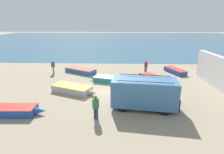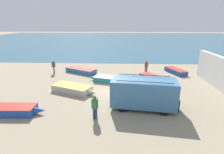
{
  "view_description": "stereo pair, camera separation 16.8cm",
  "coord_description": "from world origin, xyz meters",
  "px_view_note": "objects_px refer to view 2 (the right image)",
  "views": [
    {
      "loc": [
        0.73,
        -15.75,
        6.59
      ],
      "look_at": [
        0.15,
        1.72,
        1.0
      ],
      "focal_mm": 28.0,
      "sensor_mm": 36.0,
      "label": 1
    },
    {
      "loc": [
        0.9,
        -15.74,
        6.59
      ],
      "look_at": [
        0.15,
        1.72,
        1.0
      ],
      "focal_mm": 28.0,
      "sensor_mm": 36.0,
      "label": 2
    }
  ],
  "objects_px": {
    "fishing_rowboat_0": "(155,79)",
    "fisherman_1": "(95,105)",
    "fishing_rowboat_4": "(13,110)",
    "parked_van": "(144,93)",
    "fisherman_0": "(54,65)",
    "fishing_rowboat_1": "(175,71)",
    "fisherman_2": "(133,80)",
    "fishing_rowboat_2": "(109,79)",
    "fishing_rowboat_5": "(80,70)",
    "fishing_rowboat_3": "(73,89)",
    "fisherman_3": "(146,66)"
  },
  "relations": [
    {
      "from": "fishing_rowboat_0",
      "to": "fisherman_2",
      "type": "distance_m",
      "value": 3.67
    },
    {
      "from": "fisherman_1",
      "to": "parked_van",
      "type": "bearing_deg",
      "value": 134.04
    },
    {
      "from": "fisherman_2",
      "to": "fisherman_0",
      "type": "bearing_deg",
      "value": -150.91
    },
    {
      "from": "parked_van",
      "to": "fishing_rowboat_2",
      "type": "xyz_separation_m",
      "value": [
        -3.11,
        6.1,
        -0.99
      ]
    },
    {
      "from": "fishing_rowboat_5",
      "to": "parked_van",
      "type": "bearing_deg",
      "value": 154.65
    },
    {
      "from": "fishing_rowboat_0",
      "to": "fishing_rowboat_4",
      "type": "bearing_deg",
      "value": 88.97
    },
    {
      "from": "fishing_rowboat_1",
      "to": "fishing_rowboat_5",
      "type": "relative_size",
      "value": 0.82
    },
    {
      "from": "parked_van",
      "to": "fisherman_1",
      "type": "distance_m",
      "value": 4.03
    },
    {
      "from": "parked_van",
      "to": "fisherman_0",
      "type": "bearing_deg",
      "value": 146.03
    },
    {
      "from": "fisherman_0",
      "to": "fisherman_2",
      "type": "xyz_separation_m",
      "value": [
        10.07,
        -5.37,
        -0.06
      ]
    },
    {
      "from": "fisherman_1",
      "to": "fisherman_2",
      "type": "distance_m",
      "value": 6.51
    },
    {
      "from": "parked_van",
      "to": "fishing_rowboat_2",
      "type": "relative_size",
      "value": 1.2
    },
    {
      "from": "fishing_rowboat_0",
      "to": "fishing_rowboat_3",
      "type": "xyz_separation_m",
      "value": [
        -8.5,
        -3.4,
        0.02
      ]
    },
    {
      "from": "fishing_rowboat_0",
      "to": "fishing_rowboat_5",
      "type": "relative_size",
      "value": 0.96
    },
    {
      "from": "fisherman_0",
      "to": "fisherman_1",
      "type": "xyz_separation_m",
      "value": [
        6.98,
        -11.1,
        0.01
      ]
    },
    {
      "from": "parked_van",
      "to": "fishing_rowboat_3",
      "type": "xyz_separation_m",
      "value": [
        -6.38,
        2.99,
        -0.97
      ]
    },
    {
      "from": "parked_van",
      "to": "fishing_rowboat_4",
      "type": "bearing_deg",
      "value": -164.55
    },
    {
      "from": "fishing_rowboat_1",
      "to": "fisherman_2",
      "type": "bearing_deg",
      "value": 114.74
    },
    {
      "from": "parked_van",
      "to": "fishing_rowboat_0",
      "type": "distance_m",
      "value": 6.8
    },
    {
      "from": "fisherman_0",
      "to": "fishing_rowboat_2",
      "type": "bearing_deg",
      "value": 131.57
    },
    {
      "from": "fishing_rowboat_3",
      "to": "fisherman_3",
      "type": "xyz_separation_m",
      "value": [
        7.99,
        6.78,
        0.71
      ]
    },
    {
      "from": "parked_van",
      "to": "fisherman_1",
      "type": "height_order",
      "value": "parked_van"
    },
    {
      "from": "fishing_rowboat_3",
      "to": "fisherman_3",
      "type": "height_order",
      "value": "fisherman_3"
    },
    {
      "from": "fishing_rowboat_2",
      "to": "fishing_rowboat_4",
      "type": "relative_size",
      "value": 0.99
    },
    {
      "from": "fishing_rowboat_0",
      "to": "fishing_rowboat_5",
      "type": "distance_m",
      "value": 9.93
    },
    {
      "from": "fishing_rowboat_3",
      "to": "fishing_rowboat_2",
      "type": "bearing_deg",
      "value": 65.65
    },
    {
      "from": "parked_van",
      "to": "fishing_rowboat_4",
      "type": "relative_size",
      "value": 1.18
    },
    {
      "from": "fishing_rowboat_4",
      "to": "fishing_rowboat_5",
      "type": "relative_size",
      "value": 0.9
    },
    {
      "from": "fishing_rowboat_2",
      "to": "fishing_rowboat_3",
      "type": "xyz_separation_m",
      "value": [
        -3.27,
        -3.11,
        0.02
      ]
    },
    {
      "from": "parked_van",
      "to": "fisherman_1",
      "type": "xyz_separation_m",
      "value": [
        -3.6,
        -1.81,
        -0.23
      ]
    },
    {
      "from": "parked_van",
      "to": "fisherman_1",
      "type": "relative_size",
      "value": 2.96
    },
    {
      "from": "fishing_rowboat_4",
      "to": "fisherman_1",
      "type": "distance_m",
      "value": 6.26
    },
    {
      "from": "fishing_rowboat_5",
      "to": "fishing_rowboat_0",
      "type": "bearing_deg",
      "value": -171.82
    },
    {
      "from": "parked_van",
      "to": "fishing_rowboat_3",
      "type": "distance_m",
      "value": 7.11
    },
    {
      "from": "fishing_rowboat_2",
      "to": "fishing_rowboat_0",
      "type": "bearing_deg",
      "value": -161.23
    },
    {
      "from": "fishing_rowboat_2",
      "to": "fisherman_0",
      "type": "height_order",
      "value": "fisherman_0"
    },
    {
      "from": "fishing_rowboat_0",
      "to": "fisherman_1",
      "type": "relative_size",
      "value": 2.69
    },
    {
      "from": "fisherman_1",
      "to": "fishing_rowboat_4",
      "type": "bearing_deg",
      "value": -76.36
    },
    {
      "from": "fishing_rowboat_0",
      "to": "fisherman_2",
      "type": "height_order",
      "value": "fisherman_2"
    },
    {
      "from": "fishing_rowboat_3",
      "to": "fisherman_3",
      "type": "relative_size",
      "value": 2.73
    },
    {
      "from": "fishing_rowboat_1",
      "to": "fishing_rowboat_3",
      "type": "height_order",
      "value": "fishing_rowboat_3"
    },
    {
      "from": "fishing_rowboat_1",
      "to": "fisherman_2",
      "type": "distance_m",
      "value": 8.67
    },
    {
      "from": "fishing_rowboat_5",
      "to": "fisherman_1",
      "type": "xyz_separation_m",
      "value": [
        3.61,
        -11.62,
        0.76
      ]
    },
    {
      "from": "fishing_rowboat_0",
      "to": "fisherman_0",
      "type": "distance_m",
      "value": 13.04
    },
    {
      "from": "fishing_rowboat_5",
      "to": "fisherman_0",
      "type": "bearing_deg",
      "value": 37.28
    },
    {
      "from": "fisherman_2",
      "to": "parked_van",
      "type": "bearing_deg",
      "value": -25.42
    },
    {
      "from": "fishing_rowboat_2",
      "to": "fisherman_0",
      "type": "distance_m",
      "value": 8.15
    },
    {
      "from": "parked_van",
      "to": "fishing_rowboat_0",
      "type": "bearing_deg",
      "value": 79.02
    },
    {
      "from": "fishing_rowboat_3",
      "to": "fishing_rowboat_5",
      "type": "distance_m",
      "value": 6.88
    },
    {
      "from": "parked_van",
      "to": "fishing_rowboat_4",
      "type": "xyz_separation_m",
      "value": [
        -9.8,
        -1.4,
        -0.99
      ]
    }
  ]
}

